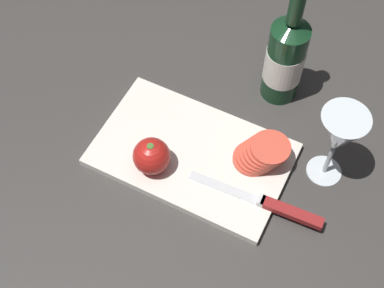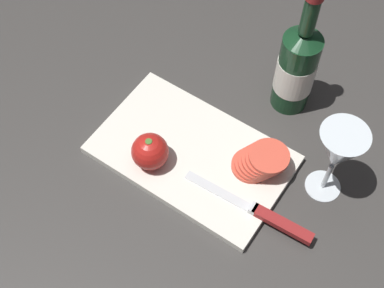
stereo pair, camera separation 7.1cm
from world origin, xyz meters
name	(u,v)px [view 1 (the left image)]	position (x,y,z in m)	size (l,w,h in m)	color
ground_plane	(213,151)	(0.00, 0.00, 0.00)	(3.00, 3.00, 0.00)	#383533
cutting_board	(192,154)	(0.03, 0.03, 0.01)	(0.38, 0.23, 0.02)	silver
wine_bottle	(285,58)	(-0.06, -0.20, 0.11)	(0.08, 0.08, 0.30)	#14381E
wine_glass	(339,136)	(-0.22, -0.06, 0.13)	(0.09, 0.09, 0.19)	silver
whole_tomato	(152,156)	(0.09, 0.09, 0.05)	(0.07, 0.07, 0.07)	red
knife	(281,209)	(-0.17, 0.07, 0.02)	(0.26, 0.03, 0.01)	silver
tomato_slice_stack_near	(261,153)	(-0.10, -0.01, 0.04)	(0.11, 0.09, 0.05)	#DB4C38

